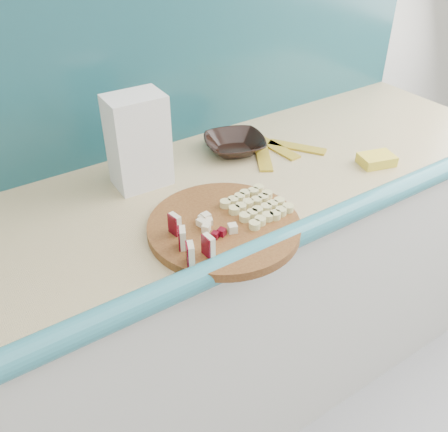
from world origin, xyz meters
TOP-DOWN VIEW (x-y plane):
  - kitchen_counter at (0.10, 1.50)m, footprint 2.20×0.63m
  - backsplash at (0.10, 1.79)m, footprint 2.20×0.02m
  - cutting_board at (0.13, 1.31)m, footprint 0.38×0.38m
  - apple_wedges at (0.02, 1.27)m, footprint 0.06×0.14m
  - apple_chunks at (0.11, 1.31)m, footprint 0.06×0.06m
  - banana_slices at (0.23, 1.31)m, footprint 0.14×0.14m
  - brown_bowl at (0.38, 1.62)m, footprint 0.23×0.23m
  - flour_bag at (0.07, 1.61)m, footprint 0.15×0.11m
  - sponge at (0.67, 1.33)m, footprint 0.11×0.09m
  - banana_peel at (0.49, 1.55)m, footprint 0.25×0.21m

SIDE VIEW (x-z plane):
  - kitchen_counter at x=0.10m, z-range 0.00..0.91m
  - banana_peel at x=0.49m, z-range 0.91..0.92m
  - cutting_board at x=0.13m, z-range 0.91..0.93m
  - sponge at x=0.67m, z-range 0.91..0.94m
  - brown_bowl at x=0.38m, z-range 0.91..0.95m
  - banana_slices at x=0.23m, z-range 0.93..0.95m
  - apple_chunks at x=0.11m, z-range 0.93..0.95m
  - apple_wedges at x=0.02m, z-range 0.93..0.98m
  - flour_bag at x=0.07m, z-range 0.91..1.16m
  - backsplash at x=0.10m, z-range 0.91..1.41m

